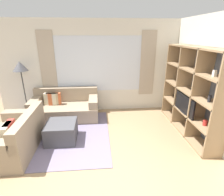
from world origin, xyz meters
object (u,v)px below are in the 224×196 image
object	(u,v)px
couch_main	(65,107)
couch_side	(15,137)
ottoman	(62,132)
shelving_unit	(192,92)
floor_lamp	(20,69)

from	to	relation	value
couch_main	couch_side	bearing A→B (deg)	-117.23
couch_main	ottoman	bearing A→B (deg)	-84.72
shelving_unit	floor_lamp	distance (m)	4.46
floor_lamp	couch_side	bearing A→B (deg)	-78.07
couch_main	floor_lamp	bearing A→B (deg)	170.92
couch_side	ottoman	xyz separation A→B (m)	(0.88, 0.29, -0.09)
shelving_unit	ottoman	bearing A→B (deg)	-176.07
shelving_unit	couch_side	world-z (taller)	shelving_unit
shelving_unit	floor_lamp	world-z (taller)	shelving_unit
ottoman	floor_lamp	distance (m)	2.19
shelving_unit	couch_side	bearing A→B (deg)	-172.70
couch_main	couch_side	world-z (taller)	same
shelving_unit	couch_main	size ratio (longest dim) A/B	1.22
ottoman	shelving_unit	bearing A→B (deg)	3.93
shelving_unit	couch_main	xyz separation A→B (m)	(-3.17, 0.98, -0.70)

